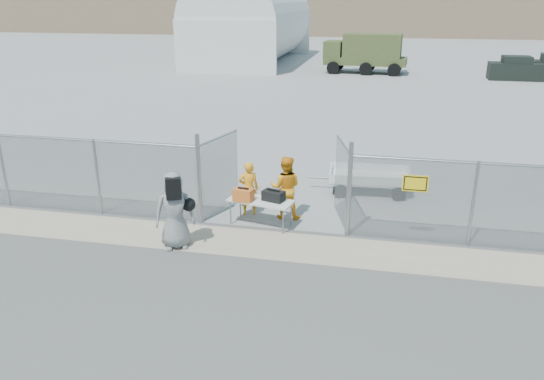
% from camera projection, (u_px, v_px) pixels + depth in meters
% --- Properties ---
extents(ground, '(160.00, 160.00, 0.00)m').
position_uv_depth(ground, '(254.00, 263.00, 12.40)').
color(ground, '#454545').
extents(tarmac_inside, '(160.00, 80.00, 0.01)m').
position_uv_depth(tarmac_inside, '(358.00, 62.00, 51.00)').
color(tarmac_inside, gray).
rests_on(tarmac_inside, ground).
extents(dirt_strip, '(44.00, 1.60, 0.01)m').
position_uv_depth(dirt_strip, '(264.00, 244.00, 13.31)').
color(dirt_strip, tan).
rests_on(dirt_strip, ground).
extents(distant_hills, '(140.00, 6.00, 9.00)m').
position_uv_depth(distant_hills, '(406.00, 7.00, 81.57)').
color(distant_hills, '#7F684F').
rests_on(distant_hills, ground).
extents(chain_link_fence, '(40.00, 0.20, 2.20)m').
position_uv_depth(chain_link_fence, '(272.00, 190.00, 13.86)').
color(chain_link_fence, gray).
rests_on(chain_link_fence, ground).
extents(quonset_hangar, '(9.00, 18.00, 8.00)m').
position_uv_depth(quonset_hangar, '(252.00, 18.00, 49.74)').
color(quonset_hangar, silver).
rests_on(quonset_hangar, ground).
extents(folding_table, '(1.85, 1.07, 0.74)m').
position_uv_depth(folding_table, '(261.00, 213.00, 14.31)').
color(folding_table, silver).
rests_on(folding_table, ground).
extents(orange_bag, '(0.56, 0.42, 0.32)m').
position_uv_depth(orange_bag, '(243.00, 195.00, 14.11)').
color(orange_bag, orange).
rests_on(orange_bag, folding_table).
extents(black_duffel, '(0.65, 0.50, 0.28)m').
position_uv_depth(black_duffel, '(273.00, 196.00, 14.09)').
color(black_duffel, black).
rests_on(black_duffel, folding_table).
extents(security_worker_left, '(0.67, 0.55, 1.56)m').
position_uv_depth(security_worker_left, '(249.00, 188.00, 14.91)').
color(security_worker_left, orange).
rests_on(security_worker_left, ground).
extents(security_worker_right, '(0.91, 0.72, 1.79)m').
position_uv_depth(security_worker_right, '(286.00, 188.00, 14.64)').
color(security_worker_right, orange).
rests_on(security_worker_right, ground).
extents(visitor, '(1.12, 0.96, 1.95)m').
position_uv_depth(visitor, '(175.00, 210.00, 12.87)').
color(visitor, gray).
rests_on(visitor, ground).
extents(utility_trailer, '(3.32, 1.85, 0.78)m').
position_uv_depth(utility_trailer, '(369.00, 180.00, 16.80)').
color(utility_trailer, silver).
rests_on(utility_trailer, ground).
extents(military_truck, '(6.68, 2.86, 3.11)m').
position_uv_depth(military_truck, '(366.00, 54.00, 42.78)').
color(military_truck, '#434E25').
rests_on(military_truck, ground).
extents(parked_vehicle_near, '(3.81, 1.77, 1.71)m').
position_uv_depth(parked_vehicle_near, '(516.00, 68.00, 39.49)').
color(parked_vehicle_near, black).
rests_on(parked_vehicle_near, ground).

